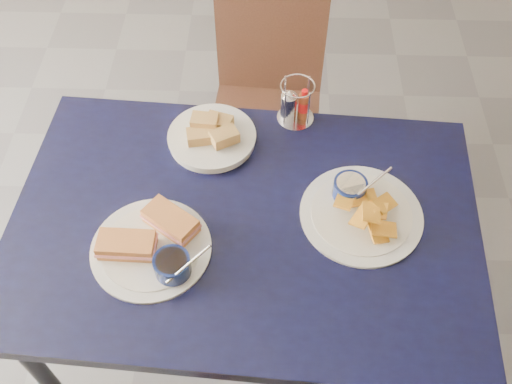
{
  "coord_description": "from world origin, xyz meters",
  "views": [
    {
      "loc": [
        0.08,
        -0.87,
        1.99
      ],
      "look_at": [
        0.05,
        0.01,
        0.82
      ],
      "focal_mm": 40.0,
      "sensor_mm": 36.0,
      "label": 1
    }
  ],
  "objects_px": {
    "plantain_plate": "(359,207)",
    "condiment_caddy": "(295,105)",
    "sandwich_plate": "(154,244)",
    "chair_far": "(266,91)",
    "dining_table": "(244,233)",
    "bread_basket": "(212,136)"
  },
  "relations": [
    {
      "from": "plantain_plate",
      "to": "bread_basket",
      "type": "height_order",
      "value": "plantain_plate"
    },
    {
      "from": "sandwich_plate",
      "to": "plantain_plate",
      "type": "height_order",
      "value": "same"
    },
    {
      "from": "plantain_plate",
      "to": "bread_basket",
      "type": "bearing_deg",
      "value": 149.67
    },
    {
      "from": "plantain_plate",
      "to": "condiment_caddy",
      "type": "xyz_separation_m",
      "value": [
        -0.17,
        0.33,
        0.04
      ]
    },
    {
      "from": "bread_basket",
      "to": "sandwich_plate",
      "type": "bearing_deg",
      "value": -107.34
    },
    {
      "from": "chair_far",
      "to": "dining_table",
      "type": "bearing_deg",
      "value": -93.43
    },
    {
      "from": "dining_table",
      "to": "sandwich_plate",
      "type": "xyz_separation_m",
      "value": [
        -0.22,
        -0.1,
        0.09
      ]
    },
    {
      "from": "condiment_caddy",
      "to": "dining_table",
      "type": "bearing_deg",
      "value": -109.56
    },
    {
      "from": "dining_table",
      "to": "plantain_plate",
      "type": "relative_size",
      "value": 3.95
    },
    {
      "from": "dining_table",
      "to": "chair_far",
      "type": "bearing_deg",
      "value": 86.57
    },
    {
      "from": "sandwich_plate",
      "to": "bread_basket",
      "type": "distance_m",
      "value": 0.39
    },
    {
      "from": "chair_far",
      "to": "plantain_plate",
      "type": "bearing_deg",
      "value": -70.91
    },
    {
      "from": "dining_table",
      "to": "plantain_plate",
      "type": "xyz_separation_m",
      "value": [
        0.3,
        0.04,
        0.08
      ]
    },
    {
      "from": "chair_far",
      "to": "condiment_caddy",
      "type": "xyz_separation_m",
      "value": [
        0.09,
        -0.4,
        0.32
      ]
    },
    {
      "from": "plantain_plate",
      "to": "condiment_caddy",
      "type": "distance_m",
      "value": 0.38
    },
    {
      "from": "chair_far",
      "to": "condiment_caddy",
      "type": "bearing_deg",
      "value": -77.77
    },
    {
      "from": "chair_far",
      "to": "bread_basket",
      "type": "distance_m",
      "value": 0.59
    },
    {
      "from": "dining_table",
      "to": "sandwich_plate",
      "type": "bearing_deg",
      "value": -156.49
    },
    {
      "from": "sandwich_plate",
      "to": "bread_basket",
      "type": "height_order",
      "value": "sandwich_plate"
    },
    {
      "from": "plantain_plate",
      "to": "sandwich_plate",
      "type": "bearing_deg",
      "value": -165.41
    },
    {
      "from": "sandwich_plate",
      "to": "chair_far",
      "type": "bearing_deg",
      "value": 72.93
    },
    {
      "from": "chair_far",
      "to": "bread_basket",
      "type": "xyz_separation_m",
      "value": [
        -0.15,
        -0.5,
        0.28
      ]
    }
  ]
}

